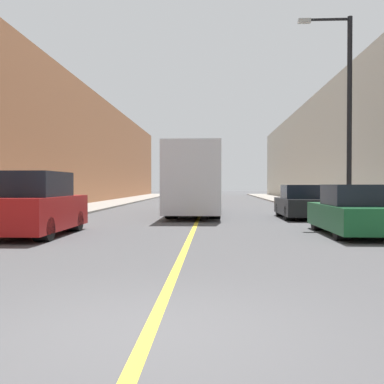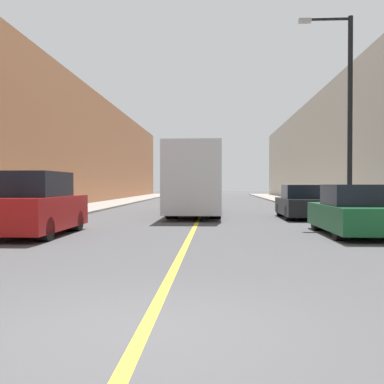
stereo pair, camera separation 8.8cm
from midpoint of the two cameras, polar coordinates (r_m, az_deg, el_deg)
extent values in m
plane|color=#474749|center=(4.98, -6.06, -17.41)|extent=(200.00, 200.00, 0.00)
cube|color=gray|center=(35.67, -10.69, -1.49)|extent=(3.17, 72.00, 0.12)
cube|color=gray|center=(35.36, 13.81, -1.52)|extent=(3.17, 72.00, 0.12)
cube|color=#B2724C|center=(36.76, -16.18, 5.71)|extent=(4.00, 72.00, 9.28)
cube|color=#B7B2A3|center=(36.32, 19.43, 5.62)|extent=(4.00, 72.00, 9.11)
cube|color=gold|center=(34.71, 1.51, -1.63)|extent=(0.16, 72.00, 0.01)
cube|color=silver|center=(24.26, 0.40, 1.65)|extent=(2.53, 11.77, 3.18)
cube|color=black|center=(18.43, -0.34, 3.61)|extent=(2.15, 0.04, 1.43)
cylinder|color=black|center=(20.71, -2.75, -2.13)|extent=(0.56, 0.91, 0.91)
cylinder|color=black|center=(20.62, 2.74, -2.14)|extent=(0.56, 0.91, 0.91)
cylinder|color=black|center=(27.97, -1.33, -1.33)|extent=(0.56, 0.91, 0.91)
cylinder|color=black|center=(27.90, 2.73, -1.33)|extent=(0.56, 0.91, 0.91)
cube|color=maroon|center=(14.58, -19.42, -2.49)|extent=(1.98, 4.44, 1.00)
cube|color=black|center=(14.35, -19.77, 0.94)|extent=(1.75, 2.44, 0.75)
cube|color=black|center=(12.58, -23.19, -2.26)|extent=(1.69, 0.04, 0.45)
cylinder|color=black|center=(13.05, -18.54, -4.49)|extent=(0.44, 0.68, 0.68)
cylinder|color=black|center=(16.17, -20.12, -3.46)|extent=(0.44, 0.68, 0.68)
cylinder|color=black|center=(15.64, -14.88, -3.58)|extent=(0.44, 0.68, 0.68)
cube|color=#145128|center=(14.80, 19.40, -3.00)|extent=(1.76, 4.55, 0.75)
cube|color=black|center=(14.55, 19.67, -0.35)|extent=(1.55, 2.05, 0.63)
cube|color=black|center=(12.66, 22.33, -3.09)|extent=(1.49, 0.04, 0.34)
cylinder|color=black|center=(13.28, 18.31, -4.53)|extent=(0.39, 0.62, 0.62)
cylinder|color=black|center=(16.00, 15.59, -3.59)|extent=(0.39, 0.62, 0.62)
cylinder|color=black|center=(16.36, 20.27, -3.51)|extent=(0.39, 0.62, 0.62)
cube|color=black|center=(21.36, 13.47, -1.79)|extent=(1.83, 4.25, 0.74)
cube|color=black|center=(21.13, 13.59, 0.04)|extent=(1.61, 1.91, 0.63)
cube|color=black|center=(19.30, 14.64, -1.70)|extent=(1.56, 0.04, 0.33)
cylinder|color=black|center=(19.95, 12.16, -2.68)|extent=(0.40, 0.62, 0.62)
cylinder|color=black|center=(20.24, 16.16, -2.65)|extent=(0.40, 0.62, 0.62)
cylinder|color=black|center=(22.55, 11.06, -2.26)|extent=(0.40, 0.62, 0.62)
cylinder|color=black|center=(22.80, 14.62, -2.24)|extent=(0.40, 0.62, 0.62)
cylinder|color=black|center=(19.67, 19.23, 8.80)|extent=(0.20, 0.20, 8.31)
cylinder|color=black|center=(20.40, 16.66, 20.26)|extent=(1.84, 0.12, 0.12)
cube|color=#999993|center=(20.19, 13.95, 20.33)|extent=(0.50, 0.24, 0.16)
camera|label=1|loc=(0.04, -90.16, 0.00)|focal=42.00mm
camera|label=2|loc=(0.04, 89.84, 0.00)|focal=42.00mm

